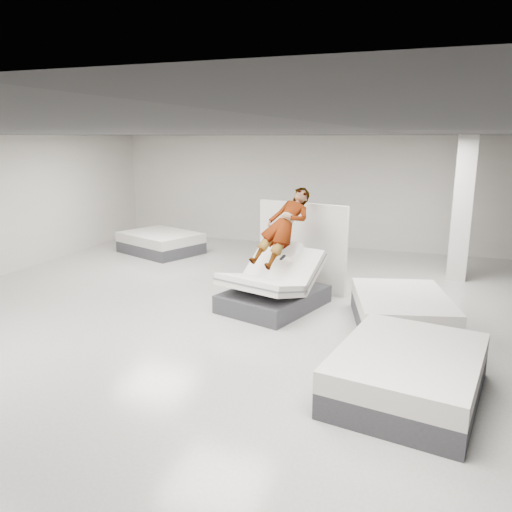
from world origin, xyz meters
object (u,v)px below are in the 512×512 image
Objects in this scene: divider_panel at (302,247)px; column at (462,209)px; flat_bed_left_far at (161,243)px; person at (283,240)px; remote at (283,257)px; flat_bed_right_far at (402,310)px; hero_bed at (273,289)px; flat_bed_right_near at (408,373)px.

column reaches higher than divider_panel.
flat_bed_left_far is at bearing 170.57° from divider_panel.
divider_panel is 3.73m from column.
person is 0.57× the size of column.
divider_panel reaches higher than flat_bed_left_far.
divider_panel is (-0.01, 1.42, -0.09)m from remote.
person is 2.50m from flat_bed_right_far.
person is 0.89× the size of divider_panel.
hero_bed is 3.66m from flat_bed_right_near.
flat_bed_right_near is (2.58, -2.60, -0.07)m from hero_bed.
flat_bed_left_far is (-4.56, 3.44, -0.73)m from remote.
flat_bed_right_near is at bearing -29.30° from remote.
hero_bed is 0.93× the size of flat_bed_right_near.
flat_bed_left_far is (-4.55, 2.02, -0.64)m from divider_panel.
flat_bed_left_far is at bearing 179.21° from column.
remote is at bearing -57.85° from person.
flat_bed_right_near is (2.38, -2.50, -0.72)m from remote.
person reaches higher than hero_bed.
divider_panel is (0.19, 1.32, 0.55)m from hero_bed.
column is (0.97, 3.40, 1.33)m from flat_bed_right_far.
hero_bed is 2.35m from flat_bed_right_far.
remote is (0.11, -0.40, -0.23)m from person.
divider_panel reaches higher than flat_bed_right_near.
column is (3.12, 3.33, 0.59)m from remote.
divider_panel is 2.69m from flat_bed_right_far.
divider_panel is at bearing 107.50° from remote.
remote is at bearing 133.49° from flat_bed_right_near.
hero_bed is 0.97× the size of flat_bed_right_far.
flat_bed_left_far is (-4.36, 3.34, -0.09)m from hero_bed.
flat_bed_right_near is 6.03m from column.
flat_bed_right_far is at bearing -4.03° from hero_bed.
person reaches higher than divider_panel.
person is 5.47m from flat_bed_left_far.
flat_bed_right_far is 0.72× the size of column.
column reaches higher than remote.
divider_panel reaches higher than hero_bed.
flat_bed_left_far is at bearing 142.50° from hero_bed.
flat_bed_right_near is at bearing -45.24° from hero_bed.
divider_panel reaches higher than remote.
divider_panel is 4.63m from flat_bed_right_near.
column is at bearing 64.12° from remote.
hero_bed reaches higher than flat_bed_right_near.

